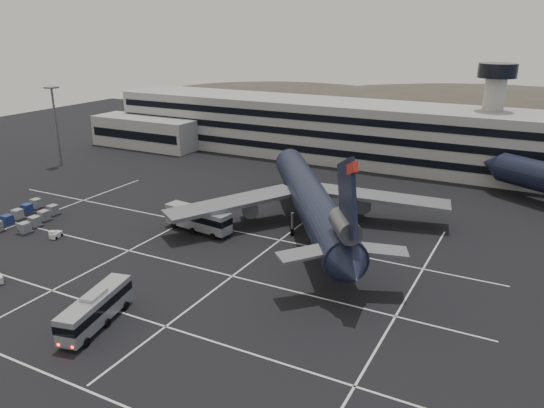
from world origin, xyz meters
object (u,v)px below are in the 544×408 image
(bus_near, at_px, (96,308))
(tug_a, at_px, (56,235))
(trijet_main, at_px, (311,200))
(bus_far, at_px, (198,218))
(uld_cluster, at_px, (27,216))

(bus_near, xyz_separation_m, tug_a, (-24.59, 15.70, -1.62))
(trijet_main, bearing_deg, bus_far, 174.78)
(bus_near, bearing_deg, bus_far, 90.48)
(bus_far, distance_m, tug_a, 22.27)
(bus_far, distance_m, uld_cluster, 30.04)
(bus_near, relative_size, bus_far, 0.95)
(bus_near, distance_m, uld_cluster, 39.55)
(bus_near, xyz_separation_m, bus_far, (-6.46, 28.52, 0.14))
(trijet_main, distance_m, bus_near, 38.54)
(tug_a, bearing_deg, trijet_main, 18.03)
(uld_cluster, bearing_deg, bus_far, 19.08)
(trijet_main, relative_size, bus_near, 4.37)
(trijet_main, xyz_separation_m, tug_a, (-34.02, -21.54, -4.69))
(tug_a, relative_size, uld_cluster, 0.16)
(bus_near, distance_m, tug_a, 29.22)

